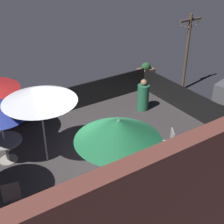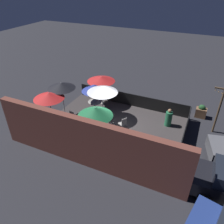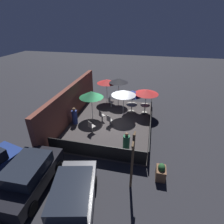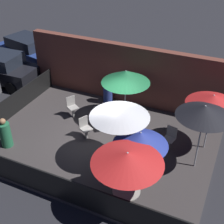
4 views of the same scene
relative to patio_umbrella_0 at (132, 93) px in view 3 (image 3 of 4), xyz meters
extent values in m
plane|color=#26262B|center=(-2.11, 1.39, -1.90)|extent=(60.00, 60.00, 0.00)
cube|color=#383333|center=(-2.11, 1.39, -1.84)|extent=(8.62, 6.29, 0.12)
cube|color=brown|center=(-2.11, 4.77, -0.49)|extent=(10.22, 0.36, 2.82)
cube|color=black|center=(-2.11, -1.71, -1.30)|extent=(8.42, 0.05, 0.95)
cube|color=black|center=(-6.37, 1.39, -1.30)|extent=(0.05, 6.09, 0.95)
cylinder|color=#B2B2B7|center=(0.00, 0.00, -0.77)|extent=(0.05, 0.05, 2.02)
cone|color=#283893|center=(0.00, 0.00, 0.00)|extent=(1.73, 1.73, 0.47)
cylinder|color=#B2B2B7|center=(0.05, -1.17, -0.70)|extent=(0.05, 0.05, 2.15)
cone|color=red|center=(0.05, -1.17, 0.20)|extent=(2.03, 2.03, 0.35)
cylinder|color=#B2B2B7|center=(1.55, 1.51, -0.53)|extent=(0.05, 0.05, 2.50)
cone|color=black|center=(1.55, 1.51, 0.52)|extent=(1.81, 1.81, 0.39)
cylinder|color=#B2B2B7|center=(-0.96, 0.61, -0.61)|extent=(0.05, 0.05, 2.33)
cone|color=silver|center=(-0.96, 0.61, 0.36)|extent=(1.99, 1.99, 0.40)
cylinder|color=#B2B2B7|center=(1.66, 2.69, -0.64)|extent=(0.05, 0.05, 2.28)
cone|color=red|center=(1.66, 2.69, 0.32)|extent=(1.88, 1.88, 0.37)
cylinder|color=#B2B2B7|center=(-1.77, 3.09, -0.61)|extent=(0.05, 0.05, 2.34)
cone|color=#1E6B3D|center=(-1.77, 3.09, 0.31)|extent=(1.95, 1.95, 0.50)
cylinder|color=#9E998E|center=(0.00, 0.00, -1.77)|extent=(0.53, 0.53, 0.02)
cylinder|color=#9E998E|center=(0.00, 0.00, -1.45)|extent=(0.08, 0.08, 0.66)
cylinder|color=#9E998E|center=(0.00, 0.00, -1.10)|extent=(0.96, 0.96, 0.04)
cylinder|color=#9E998E|center=(0.05, -1.17, -1.77)|extent=(0.45, 0.45, 0.02)
cylinder|color=#9E998E|center=(0.05, -1.17, -1.43)|extent=(0.08, 0.08, 0.69)
cylinder|color=#9E998E|center=(0.05, -1.17, -1.07)|extent=(0.82, 0.82, 0.04)
cube|color=gray|center=(0.45, 1.98, -1.54)|extent=(0.10, 0.10, 0.48)
cube|color=gray|center=(0.45, 1.98, -1.28)|extent=(0.48, 0.48, 0.04)
cube|color=gray|center=(0.49, 2.16, -1.04)|extent=(0.40, 0.12, 0.44)
cube|color=gray|center=(-3.88, 2.42, -1.55)|extent=(0.11, 0.11, 0.47)
cube|color=gray|center=(-3.88, 2.42, -1.29)|extent=(0.55, 0.55, 0.04)
cube|color=gray|center=(-4.03, 2.51, -1.05)|extent=(0.24, 0.36, 0.44)
cube|color=gray|center=(-2.66, 1.35, -1.57)|extent=(0.11, 0.11, 0.42)
cube|color=gray|center=(-2.66, 1.35, -1.34)|extent=(0.54, 0.54, 0.04)
cube|color=gray|center=(-2.82, 1.43, -1.10)|extent=(0.21, 0.37, 0.44)
cube|color=gray|center=(-2.20, 2.12, -1.54)|extent=(0.11, 0.11, 0.48)
cube|color=gray|center=(-2.20, 2.12, -1.28)|extent=(0.57, 0.57, 0.04)
cube|color=gray|center=(-2.33, 2.25, -1.04)|extent=(0.30, 0.31, 0.44)
cylinder|color=navy|center=(-3.04, 4.13, -1.21)|extent=(0.56, 0.56, 1.14)
sphere|color=#9E704C|center=(-3.04, 4.13, -0.51)|extent=(0.25, 0.25, 0.25)
cylinder|color=#236642|center=(-5.20, -0.30, -1.28)|extent=(0.45, 0.45, 0.99)
sphere|color=#9E704C|center=(-5.20, -0.30, -0.67)|extent=(0.23, 0.23, 0.23)
cube|color=brown|center=(-7.02, -2.42, -1.57)|extent=(0.71, 0.50, 0.66)
ellipsoid|color=#235128|center=(-7.02, -2.42, -1.15)|extent=(0.46, 0.37, 0.42)
cylinder|color=brown|center=(-7.92, -0.95, -0.28)|extent=(0.12, 0.12, 3.24)
cube|color=brown|center=(-7.92, -0.95, 1.09)|extent=(1.10, 0.08, 0.08)
sphere|color=#F4B260|center=(-8.38, -0.95, 0.94)|extent=(0.07, 0.07, 0.07)
sphere|color=#F4B260|center=(-8.19, -0.95, 0.86)|extent=(0.07, 0.07, 0.07)
sphere|color=#F4B260|center=(-8.01, -0.95, 0.82)|extent=(0.07, 0.07, 0.07)
sphere|color=#F4B260|center=(-7.83, -0.95, 0.82)|extent=(0.07, 0.07, 0.07)
sphere|color=#F4B260|center=(-7.64, -0.95, 0.86)|extent=(0.07, 0.07, 0.07)
sphere|color=#F4B260|center=(-7.46, -0.95, 0.94)|extent=(0.07, 0.07, 0.07)
cube|color=#5B5B60|center=(-9.80, 1.27, -1.23)|extent=(4.49, 2.63, 0.70)
cube|color=#1E232D|center=(-9.80, 1.27, -0.58)|extent=(2.61, 2.06, 0.60)
cylinder|color=black|center=(-8.72, 2.36, -1.58)|extent=(0.66, 0.32, 0.64)
cylinder|color=black|center=(-8.35, 0.79, -1.58)|extent=(0.66, 0.32, 0.64)
cube|color=black|center=(-9.04, 3.87, -1.23)|extent=(3.96, 1.82, 0.70)
cube|color=#1E232D|center=(-9.04, 3.87, -0.58)|extent=(2.20, 1.63, 0.60)
cylinder|color=black|center=(-7.86, 4.72, -1.58)|extent=(0.65, 0.20, 0.64)
cylinder|color=black|center=(-7.81, 3.10, -1.58)|extent=(0.65, 0.20, 0.64)
cylinder|color=black|center=(-10.23, 3.03, -1.58)|extent=(0.65, 0.20, 0.64)
cylinder|color=black|center=(-8.28, 5.41, -1.58)|extent=(0.66, 0.32, 0.64)
camera|label=1|loc=(1.43, 7.74, 3.93)|focal=50.00mm
camera|label=2|loc=(-6.72, 11.76, 6.54)|focal=35.00mm
camera|label=3|loc=(-14.00, -1.36, 5.65)|focal=28.00mm
camera|label=4|loc=(2.30, -7.12, 5.79)|focal=50.00mm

